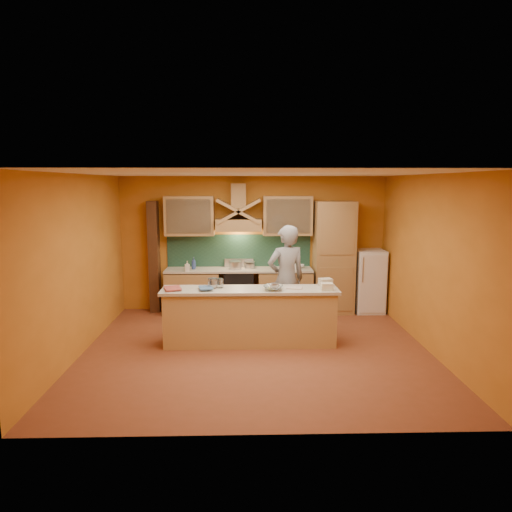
{
  "coord_description": "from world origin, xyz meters",
  "views": [
    {
      "loc": [
        -0.19,
        -7.0,
        2.65
      ],
      "look_at": [
        0.02,
        0.9,
        1.39
      ],
      "focal_mm": 32.0,
      "sensor_mm": 36.0,
      "label": 1
    }
  ],
  "objects_px": {
    "person": "(286,279)",
    "fridge": "(369,281)",
    "mixing_bowl": "(273,288)",
    "stove": "(239,291)",
    "kitchen_scale": "(275,287)"
  },
  "relations": [
    {
      "from": "stove",
      "to": "kitchen_scale",
      "type": "bearing_deg",
      "value": -73.61
    },
    {
      "from": "person",
      "to": "mixing_bowl",
      "type": "bearing_deg",
      "value": 50.96
    },
    {
      "from": "stove",
      "to": "mixing_bowl",
      "type": "xyz_separation_m",
      "value": [
        0.58,
        -2.01,
        0.53
      ]
    },
    {
      "from": "fridge",
      "to": "kitchen_scale",
      "type": "distance_m",
      "value": 2.95
    },
    {
      "from": "fridge",
      "to": "mixing_bowl",
      "type": "relative_size",
      "value": 4.16
    },
    {
      "from": "fridge",
      "to": "person",
      "type": "distance_m",
      "value": 2.27
    },
    {
      "from": "person",
      "to": "fridge",
      "type": "bearing_deg",
      "value": -163.2
    },
    {
      "from": "mixing_bowl",
      "to": "stove",
      "type": "bearing_deg",
      "value": 105.96
    },
    {
      "from": "kitchen_scale",
      "to": "person",
      "type": "bearing_deg",
      "value": 91.05
    },
    {
      "from": "fridge",
      "to": "kitchen_scale",
      "type": "height_order",
      "value": "fridge"
    },
    {
      "from": "stove",
      "to": "person",
      "type": "bearing_deg",
      "value": -56.29
    },
    {
      "from": "stove",
      "to": "kitchen_scale",
      "type": "height_order",
      "value": "kitchen_scale"
    },
    {
      "from": "person",
      "to": "kitchen_scale",
      "type": "relative_size",
      "value": 15.71
    },
    {
      "from": "person",
      "to": "kitchen_scale",
      "type": "height_order",
      "value": "person"
    },
    {
      "from": "person",
      "to": "mixing_bowl",
      "type": "height_order",
      "value": "person"
    }
  ]
}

